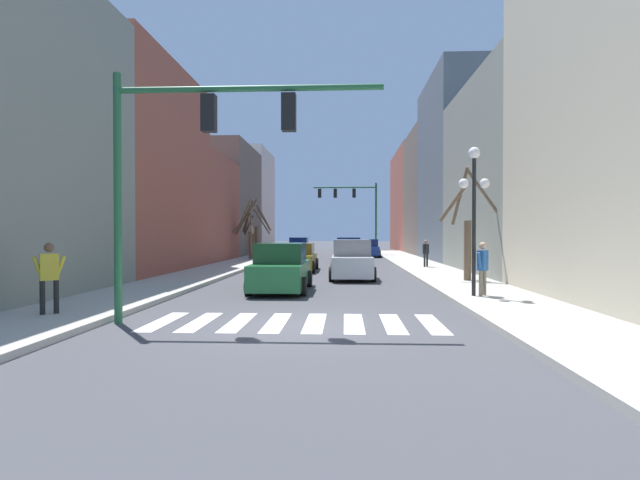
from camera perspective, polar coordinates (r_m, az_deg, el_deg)
The scene contains 22 objects.
ground_plane at distance 11.32m, azimuth -3.04°, elevation -9.85°, with size 240.00×240.00×0.00m, color #424247.
sidewalk_left at distance 13.23m, azimuth -29.32°, elevation -8.07°, with size 2.97×90.00×0.15m.
sidewalk_right at distance 12.19m, azimuth 25.74°, elevation -8.81°, with size 2.97×90.00×0.15m.
building_row_left at distance 34.75m, azimuth -16.52°, elevation 5.74°, with size 6.00×55.14×11.23m.
building_row_right at distance 38.31m, azimuth 16.77°, elevation 6.42°, with size 6.00×62.89×13.44m.
crosswalk_stripes at distance 11.79m, azimuth -2.80°, elevation -9.41°, with size 6.75×2.60×0.01m.
traffic_signal_near at distance 11.95m, azimuth -14.14°, elevation 10.81°, with size 6.19×0.28×5.77m.
traffic_signal_far at distance 47.05m, azimuth 3.86°, elevation 4.33°, with size 5.97×0.28×6.80m.
street_lamp_right_corner at distance 16.18m, azimuth 17.20°, elevation 5.37°, with size 0.95×0.36×4.60m.
car_driving_away_lane at distance 22.88m, azimuth 3.67°, elevation -2.37°, with size 2.03×4.59×1.79m.
car_parked_left_far at distance 36.16m, azimuth 3.27°, elevation -1.22°, with size 2.02×4.70×1.78m.
car_parked_right_near at distance 44.21m, azimuth 5.54°, elevation -0.97°, with size 1.96×4.64×1.56m.
car_parked_left_near at distance 18.03m, azimuth -4.46°, elevation -3.30°, with size 2.03×4.54×1.73m.
car_driving_toward_lane at distance 47.70m, azimuth -2.40°, elevation -0.78°, with size 2.04×4.60×1.68m.
car_parked_right_mid at distance 27.65m, azimuth -2.58°, elevation -2.04°, with size 2.13×4.81×1.53m.
pedestrian_waiting_at_curb at distance 13.60m, azimuth -28.54°, elevation -3.22°, with size 0.64×0.51×1.71m.
pedestrian_near_right_corner at distance 29.35m, azimuth 12.01°, elevation -1.22°, with size 0.50×0.55×1.56m.
pedestrian_crossing_street at distance 16.23m, azimuth 18.10°, elevation -2.62°, with size 0.50×0.62×1.66m.
street_tree_left_far at distance 38.47m, azimuth -7.70°, elevation 0.47°, with size 2.22×1.38×4.51m.
street_tree_left_near at distance 38.10m, azimuth -8.26°, elevation 0.88°, with size 2.03×2.18×4.58m.
street_tree_right_far at distance 21.42m, azimuth 16.42°, elevation 1.08°, with size 2.64×1.49×4.70m.
street_tree_left_mid at distance 43.40m, azimuth -7.23°, elevation 1.01°, with size 2.75×1.13×4.93m.
Camera 1 is at (1.14, -11.06, 2.09)m, focal length 28.00 mm.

